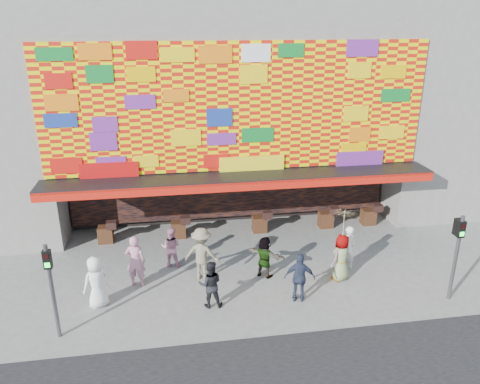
{
  "coord_description": "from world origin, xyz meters",
  "views": [
    {
      "loc": [
        -2.76,
        -13.56,
        8.79
      ],
      "look_at": [
        -0.27,
        2.0,
        2.88
      ],
      "focal_mm": 35.0,
      "sensor_mm": 36.0,
      "label": 1
    }
  ],
  "objects_px": {
    "ped_b": "(136,261)",
    "ped_d": "(202,254)",
    "ped_c": "(210,284)",
    "signal_left": "(51,281)",
    "signal_right": "(457,249)",
    "ped_f": "(265,257)",
    "parasol": "(344,223)",
    "ped_h": "(347,248)",
    "ped_i": "(171,247)",
    "ped_e": "(300,278)",
    "ped_a": "(96,282)",
    "ped_g": "(341,258)"
  },
  "relations": [
    {
      "from": "signal_left",
      "to": "ped_e",
      "type": "bearing_deg",
      "value": 5.34
    },
    {
      "from": "signal_right",
      "to": "ped_b",
      "type": "height_order",
      "value": "signal_right"
    },
    {
      "from": "signal_left",
      "to": "ped_c",
      "type": "xyz_separation_m",
      "value": [
        4.54,
        0.85,
        -1.06
      ]
    },
    {
      "from": "ped_d",
      "to": "ped_h",
      "type": "relative_size",
      "value": 1.13
    },
    {
      "from": "signal_left",
      "to": "ped_b",
      "type": "xyz_separation_m",
      "value": [
        2.13,
        2.5,
        -0.92
      ]
    },
    {
      "from": "ped_e",
      "to": "ped_g",
      "type": "bearing_deg",
      "value": -135.21
    },
    {
      "from": "signal_left",
      "to": "ped_f",
      "type": "xyz_separation_m",
      "value": [
        6.64,
        2.4,
        -1.09
      ]
    },
    {
      "from": "ped_e",
      "to": "ped_f",
      "type": "bearing_deg",
      "value": -50.29
    },
    {
      "from": "ped_c",
      "to": "ped_f",
      "type": "distance_m",
      "value": 2.61
    },
    {
      "from": "ped_d",
      "to": "ped_i",
      "type": "bearing_deg",
      "value": -25.77
    },
    {
      "from": "signal_left",
      "to": "ped_a",
      "type": "height_order",
      "value": "signal_left"
    },
    {
      "from": "signal_left",
      "to": "ped_d",
      "type": "relative_size",
      "value": 1.54
    },
    {
      "from": "signal_left",
      "to": "ped_h",
      "type": "distance_m",
      "value": 10.1
    },
    {
      "from": "ped_f",
      "to": "ped_g",
      "type": "distance_m",
      "value": 2.69
    },
    {
      "from": "ped_b",
      "to": "ped_d",
      "type": "bearing_deg",
      "value": -165.74
    },
    {
      "from": "ped_a",
      "to": "ped_c",
      "type": "height_order",
      "value": "ped_a"
    },
    {
      "from": "ped_h",
      "to": "parasol",
      "type": "relative_size",
      "value": 0.9
    },
    {
      "from": "ped_e",
      "to": "ped_g",
      "type": "distance_m",
      "value": 2.1
    },
    {
      "from": "ped_i",
      "to": "parasol",
      "type": "distance_m",
      "value": 6.37
    },
    {
      "from": "signal_right",
      "to": "ped_c",
      "type": "height_order",
      "value": "signal_right"
    },
    {
      "from": "ped_f",
      "to": "ped_g",
      "type": "height_order",
      "value": "ped_g"
    },
    {
      "from": "ped_e",
      "to": "ped_g",
      "type": "xyz_separation_m",
      "value": [
        1.81,
        1.06,
        0.01
      ]
    },
    {
      "from": "ped_b",
      "to": "ped_c",
      "type": "relative_size",
      "value": 1.18
    },
    {
      "from": "ped_c",
      "to": "ped_g",
      "type": "bearing_deg",
      "value": -163.7
    },
    {
      "from": "signal_left",
      "to": "ped_c",
      "type": "bearing_deg",
      "value": 10.62
    },
    {
      "from": "ped_e",
      "to": "signal_right",
      "type": "bearing_deg",
      "value": -173.55
    },
    {
      "from": "signal_left",
      "to": "ped_d",
      "type": "bearing_deg",
      "value": 30.68
    },
    {
      "from": "ped_b",
      "to": "ped_d",
      "type": "distance_m",
      "value": 2.29
    },
    {
      "from": "parasol",
      "to": "ped_h",
      "type": "bearing_deg",
      "value": 54.27
    },
    {
      "from": "ped_g",
      "to": "parasol",
      "type": "relative_size",
      "value": 0.9
    },
    {
      "from": "signal_left",
      "to": "ped_c",
      "type": "relative_size",
      "value": 1.88
    },
    {
      "from": "ped_e",
      "to": "parasol",
      "type": "relative_size",
      "value": 0.89
    },
    {
      "from": "ped_b",
      "to": "parasol",
      "type": "relative_size",
      "value": 0.98
    },
    {
      "from": "ped_a",
      "to": "signal_right",
      "type": "bearing_deg",
      "value": 141.97
    },
    {
      "from": "ped_d",
      "to": "ped_f",
      "type": "bearing_deg",
      "value": -166.01
    },
    {
      "from": "signal_right",
      "to": "ped_i",
      "type": "distance_m",
      "value": 9.83
    },
    {
      "from": "ped_h",
      "to": "ped_i",
      "type": "height_order",
      "value": "ped_h"
    },
    {
      "from": "ped_a",
      "to": "ped_b",
      "type": "relative_size",
      "value": 0.93
    },
    {
      "from": "ped_b",
      "to": "ped_d",
      "type": "height_order",
      "value": "ped_d"
    },
    {
      "from": "signal_left",
      "to": "signal_right",
      "type": "distance_m",
      "value": 12.4
    },
    {
      "from": "ped_a",
      "to": "ped_f",
      "type": "relative_size",
      "value": 1.14
    },
    {
      "from": "ped_f",
      "to": "ped_b",
      "type": "bearing_deg",
      "value": 37.11
    },
    {
      "from": "signal_right",
      "to": "ped_g",
      "type": "height_order",
      "value": "signal_right"
    },
    {
      "from": "ped_e",
      "to": "ped_i",
      "type": "height_order",
      "value": "ped_e"
    },
    {
      "from": "ped_c",
      "to": "signal_left",
      "type": "bearing_deg",
      "value": 16.04
    },
    {
      "from": "ped_e",
      "to": "ped_a",
      "type": "bearing_deg",
      "value": 7.99
    },
    {
      "from": "ped_a",
      "to": "signal_left",
      "type": "bearing_deg",
      "value": 25.37
    },
    {
      "from": "ped_f",
      "to": "ped_i",
      "type": "xyz_separation_m",
      "value": [
        -3.28,
        1.31,
        -0.01
      ]
    },
    {
      "from": "ped_h",
      "to": "ped_i",
      "type": "relative_size",
      "value": 1.12
    },
    {
      "from": "ped_b",
      "to": "ped_c",
      "type": "height_order",
      "value": "ped_b"
    }
  ]
}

